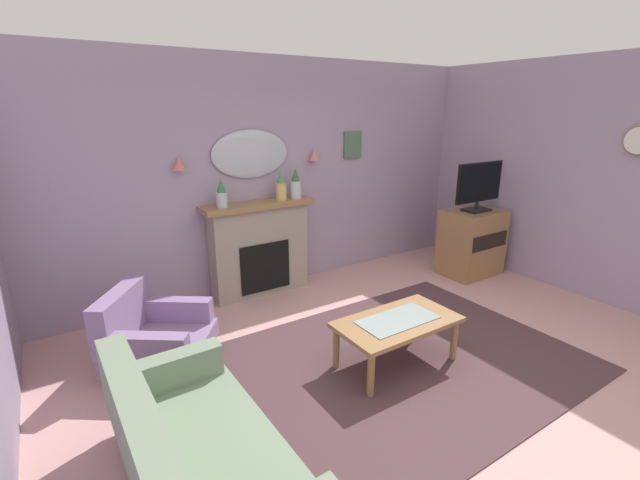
{
  "coord_description": "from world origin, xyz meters",
  "views": [
    {
      "loc": [
        -2.47,
        -2.27,
        2.23
      ],
      "look_at": [
        -0.17,
        1.27,
        0.92
      ],
      "focal_mm": 24.07,
      "sensor_mm": 36.0,
      "label": 1
    }
  ],
  "objects_px": {
    "wall_sconce_right": "(314,155)",
    "framed_picture": "(353,145)",
    "tv_flatscreen": "(479,185)",
    "wall_mirror": "(251,154)",
    "coffee_table": "(397,326)",
    "mantel_vase_centre": "(222,194)",
    "tv_cabinet": "(472,242)",
    "armchair_near_fireplace": "(151,333)",
    "wall_clock": "(639,140)",
    "floral_couch": "(190,455)",
    "fireplace": "(260,249)",
    "wall_sconce_left": "(179,164)",
    "mantel_vase_right": "(296,185)",
    "mantel_vase_left": "(281,187)"
  },
  "relations": [
    {
      "from": "armchair_near_fireplace",
      "to": "fireplace",
      "type": "bearing_deg",
      "value": 30.59
    },
    {
      "from": "mantel_vase_left",
      "to": "coffee_table",
      "type": "height_order",
      "value": "mantel_vase_left"
    },
    {
      "from": "mantel_vase_right",
      "to": "armchair_near_fireplace",
      "type": "relative_size",
      "value": 0.33
    },
    {
      "from": "armchair_near_fireplace",
      "to": "tv_cabinet",
      "type": "height_order",
      "value": "tv_cabinet"
    },
    {
      "from": "mantel_vase_left",
      "to": "armchair_near_fireplace",
      "type": "height_order",
      "value": "mantel_vase_left"
    },
    {
      "from": "fireplace",
      "to": "mantel_vase_right",
      "type": "bearing_deg",
      "value": -3.24
    },
    {
      "from": "mantel_vase_centre",
      "to": "wall_clock",
      "type": "bearing_deg",
      "value": -34.09
    },
    {
      "from": "mantel_vase_centre",
      "to": "wall_sconce_left",
      "type": "xyz_separation_m",
      "value": [
        -0.4,
        0.12,
        0.35
      ]
    },
    {
      "from": "wall_clock",
      "to": "floral_couch",
      "type": "relative_size",
      "value": 0.18
    },
    {
      "from": "wall_sconce_right",
      "to": "coffee_table",
      "type": "distance_m",
      "value": 2.58
    },
    {
      "from": "fireplace",
      "to": "wall_sconce_left",
      "type": "xyz_separation_m",
      "value": [
        -0.85,
        0.09,
        1.09
      ]
    },
    {
      "from": "wall_sconce_right",
      "to": "tv_cabinet",
      "type": "relative_size",
      "value": 0.16
    },
    {
      "from": "wall_sconce_right",
      "to": "framed_picture",
      "type": "xyz_separation_m",
      "value": [
        0.65,
        0.06,
        0.09
      ]
    },
    {
      "from": "wall_clock",
      "to": "tv_cabinet",
      "type": "bearing_deg",
      "value": 108.22
    },
    {
      "from": "mantel_vase_centre",
      "to": "wall_mirror",
      "type": "relative_size",
      "value": 0.34
    },
    {
      "from": "fireplace",
      "to": "mantel_vase_right",
      "type": "height_order",
      "value": "mantel_vase_right"
    },
    {
      "from": "fireplace",
      "to": "mantel_vase_centre",
      "type": "distance_m",
      "value": 0.87
    },
    {
      "from": "wall_mirror",
      "to": "coffee_table",
      "type": "relative_size",
      "value": 0.87
    },
    {
      "from": "framed_picture",
      "to": "floral_couch",
      "type": "bearing_deg",
      "value": -139.8
    },
    {
      "from": "tv_cabinet",
      "to": "tv_flatscreen",
      "type": "height_order",
      "value": "tv_flatscreen"
    },
    {
      "from": "mantel_vase_right",
      "to": "floral_couch",
      "type": "distance_m",
      "value": 3.41
    },
    {
      "from": "wall_clock",
      "to": "coffee_table",
      "type": "distance_m",
      "value": 3.31
    },
    {
      "from": "mantel_vase_centre",
      "to": "framed_picture",
      "type": "bearing_deg",
      "value": 5.27
    },
    {
      "from": "mantel_vase_left",
      "to": "wall_sconce_right",
      "type": "relative_size",
      "value": 2.59
    },
    {
      "from": "wall_mirror",
      "to": "floral_couch",
      "type": "height_order",
      "value": "wall_mirror"
    },
    {
      "from": "wall_sconce_left",
      "to": "wall_clock",
      "type": "xyz_separation_m",
      "value": [
        4.1,
        -2.62,
        0.24
      ]
    },
    {
      "from": "coffee_table",
      "to": "tv_flatscreen",
      "type": "bearing_deg",
      "value": 24.43
    },
    {
      "from": "wall_mirror",
      "to": "tv_cabinet",
      "type": "xyz_separation_m",
      "value": [
        2.74,
        -1.12,
        -1.26
      ]
    },
    {
      "from": "wall_clock",
      "to": "framed_picture",
      "type": "relative_size",
      "value": 0.86
    },
    {
      "from": "wall_clock",
      "to": "wall_sconce_left",
      "type": "bearing_deg",
      "value": 147.38
    },
    {
      "from": "mantel_vase_left",
      "to": "tv_flatscreen",
      "type": "xyz_separation_m",
      "value": [
        2.44,
        -0.97,
        -0.08
      ]
    },
    {
      "from": "fireplace",
      "to": "wall_sconce_right",
      "type": "bearing_deg",
      "value": 6.16
    },
    {
      "from": "mantel_vase_right",
      "to": "wall_sconce_right",
      "type": "height_order",
      "value": "wall_sconce_right"
    },
    {
      "from": "tv_flatscreen",
      "to": "wall_mirror",
      "type": "bearing_deg",
      "value": 157.33
    },
    {
      "from": "tv_flatscreen",
      "to": "mantel_vase_left",
      "type": "bearing_deg",
      "value": 158.23
    },
    {
      "from": "wall_sconce_right",
      "to": "wall_clock",
      "type": "height_order",
      "value": "wall_clock"
    },
    {
      "from": "wall_sconce_right",
      "to": "wall_mirror",
      "type": "bearing_deg",
      "value": 176.63
    },
    {
      "from": "mantel_vase_left",
      "to": "framed_picture",
      "type": "height_order",
      "value": "framed_picture"
    },
    {
      "from": "wall_mirror",
      "to": "tv_flatscreen",
      "type": "relative_size",
      "value": 1.14
    },
    {
      "from": "wall_sconce_left",
      "to": "armchair_near_fireplace",
      "type": "distance_m",
      "value": 1.79
    },
    {
      "from": "mantel_vase_right",
      "to": "wall_mirror",
      "type": "bearing_deg",
      "value": 161.22
    },
    {
      "from": "wall_clock",
      "to": "framed_picture",
      "type": "height_order",
      "value": "wall_clock"
    },
    {
      "from": "fireplace",
      "to": "wall_mirror",
      "type": "height_order",
      "value": "wall_mirror"
    },
    {
      "from": "wall_sconce_left",
      "to": "mantel_vase_centre",
      "type": "bearing_deg",
      "value": -16.7
    },
    {
      "from": "mantel_vase_right",
      "to": "wall_clock",
      "type": "relative_size",
      "value": 1.2
    },
    {
      "from": "mantel_vase_centre",
      "to": "tv_cabinet",
      "type": "height_order",
      "value": "mantel_vase_centre"
    },
    {
      "from": "mantel_vase_centre",
      "to": "framed_picture",
      "type": "height_order",
      "value": "framed_picture"
    },
    {
      "from": "fireplace",
      "to": "mantel_vase_centre",
      "type": "xyz_separation_m",
      "value": [
        -0.45,
        -0.03,
        0.74
      ]
    },
    {
      "from": "wall_mirror",
      "to": "wall_clock",
      "type": "height_order",
      "value": "wall_clock"
    },
    {
      "from": "fireplace",
      "to": "wall_clock",
      "type": "distance_m",
      "value": 4.33
    }
  ]
}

